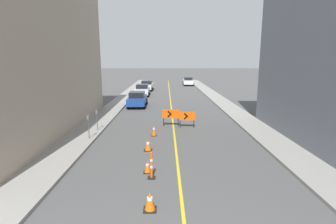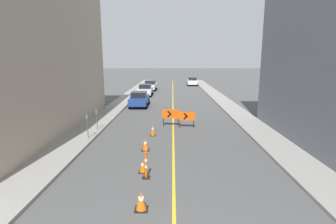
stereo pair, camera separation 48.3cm
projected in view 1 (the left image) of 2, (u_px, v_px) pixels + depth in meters
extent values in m
cube|color=gold|center=(170.00, 99.00, 33.17)|extent=(0.12, 59.45, 0.01)
cube|color=gray|center=(124.00, 98.00, 33.11)|extent=(2.04, 59.45, 0.15)
cube|color=gray|center=(217.00, 98.00, 33.21)|extent=(2.04, 59.45, 0.15)
cube|color=tan|center=(17.00, 41.00, 16.48)|extent=(6.00, 18.18, 12.07)
cube|color=black|center=(150.00, 210.00, 8.65)|extent=(0.44, 0.44, 0.03)
cone|color=orange|center=(150.00, 201.00, 8.59)|extent=(0.35, 0.35, 0.61)
cylinder|color=white|center=(150.00, 199.00, 8.58)|extent=(0.18, 0.18, 0.10)
cube|color=black|center=(148.00, 172.00, 11.53)|extent=(0.35, 0.35, 0.03)
cone|color=orange|center=(147.00, 166.00, 11.47)|extent=(0.28, 0.28, 0.53)
cylinder|color=white|center=(147.00, 165.00, 11.46)|extent=(0.15, 0.15, 0.08)
cube|color=black|center=(148.00, 150.00, 14.34)|extent=(0.44, 0.44, 0.03)
cone|color=orange|center=(148.00, 145.00, 14.28)|extent=(0.35, 0.35, 0.61)
cylinder|color=white|center=(148.00, 143.00, 14.27)|extent=(0.18, 0.18, 0.10)
cube|color=black|center=(154.00, 136.00, 17.10)|extent=(0.35, 0.35, 0.03)
cone|color=orange|center=(154.00, 130.00, 17.02)|extent=(0.28, 0.28, 0.71)
cylinder|color=white|center=(154.00, 129.00, 17.01)|extent=(0.15, 0.15, 0.11)
cube|color=black|center=(152.00, 178.00, 10.98)|extent=(0.32, 0.32, 0.04)
cylinder|color=#EF560C|center=(151.00, 165.00, 10.88)|extent=(0.10, 0.10, 1.05)
cylinder|color=white|center=(151.00, 167.00, 10.89)|extent=(0.11, 0.11, 0.11)
cylinder|color=white|center=(151.00, 160.00, 10.83)|extent=(0.11, 0.11, 0.11)
sphere|color=#EF560C|center=(151.00, 153.00, 10.77)|extent=(0.11, 0.11, 0.11)
cube|color=#EF560C|center=(171.00, 114.00, 19.38)|extent=(1.28, 0.19, 0.65)
cube|color=black|center=(170.00, 113.00, 19.32)|extent=(0.32, 0.05, 0.32)
cube|color=black|center=(170.00, 115.00, 19.35)|extent=(0.32, 0.05, 0.32)
cylinder|color=black|center=(164.00, 122.00, 19.50)|extent=(0.06, 0.06, 0.62)
cylinder|color=black|center=(178.00, 122.00, 19.51)|extent=(0.06, 0.06, 0.62)
cube|color=#EF560C|center=(187.00, 116.00, 18.95)|extent=(1.17, 0.14, 0.63)
cube|color=black|center=(186.00, 115.00, 18.89)|extent=(0.31, 0.04, 0.31)
cube|color=black|center=(186.00, 117.00, 18.92)|extent=(0.31, 0.04, 0.31)
cylinder|color=black|center=(180.00, 124.00, 19.06)|extent=(0.06, 0.06, 0.56)
cylinder|color=black|center=(194.00, 124.00, 19.07)|extent=(0.06, 0.06, 0.56)
cube|color=navy|center=(137.00, 100.00, 27.71)|extent=(1.84, 4.31, 0.72)
cube|color=black|center=(137.00, 94.00, 27.37)|extent=(1.55, 1.95, 0.55)
cylinder|color=black|center=(131.00, 101.00, 29.08)|extent=(0.23, 0.64, 0.64)
cylinder|color=black|center=(146.00, 101.00, 29.09)|extent=(0.23, 0.64, 0.64)
cylinder|color=black|center=(128.00, 106.00, 26.46)|extent=(0.23, 0.64, 0.64)
cylinder|color=black|center=(144.00, 106.00, 26.48)|extent=(0.23, 0.64, 0.64)
cube|color=silver|center=(142.00, 91.00, 35.99)|extent=(1.81, 4.30, 0.72)
cube|color=black|center=(142.00, 86.00, 35.65)|extent=(1.53, 1.94, 0.55)
cylinder|color=black|center=(137.00, 92.00, 37.36)|extent=(0.22, 0.64, 0.64)
cylinder|color=black|center=(149.00, 92.00, 37.37)|extent=(0.22, 0.64, 0.64)
cylinder|color=black|center=(135.00, 95.00, 34.75)|extent=(0.22, 0.64, 0.64)
cylinder|color=black|center=(148.00, 95.00, 34.76)|extent=(0.22, 0.64, 0.64)
cube|color=silver|center=(147.00, 86.00, 42.18)|extent=(2.04, 4.40, 0.72)
cube|color=black|center=(147.00, 82.00, 41.85)|extent=(1.64, 2.02, 0.55)
cylinder|color=black|center=(143.00, 88.00, 43.55)|extent=(0.26, 0.65, 0.64)
cylinder|color=black|center=(153.00, 88.00, 43.57)|extent=(0.26, 0.65, 0.64)
cylinder|color=black|center=(141.00, 89.00, 40.94)|extent=(0.26, 0.65, 0.64)
cylinder|color=black|center=(152.00, 89.00, 40.95)|extent=(0.26, 0.65, 0.64)
cube|color=silver|center=(188.00, 82.00, 50.56)|extent=(1.97, 4.37, 0.72)
cube|color=black|center=(188.00, 79.00, 50.23)|extent=(1.60, 1.99, 0.55)
cylinder|color=black|center=(183.00, 83.00, 51.93)|extent=(0.24, 0.65, 0.64)
cylinder|color=black|center=(192.00, 83.00, 51.95)|extent=(0.24, 0.65, 0.64)
cylinder|color=black|center=(184.00, 84.00, 49.32)|extent=(0.24, 0.65, 0.64)
cylinder|color=black|center=(193.00, 84.00, 49.33)|extent=(0.24, 0.65, 0.64)
cylinder|color=#4C4C51|center=(97.00, 122.00, 17.87)|extent=(0.05, 0.05, 1.11)
cube|color=#565B60|center=(97.00, 112.00, 17.74)|extent=(0.12, 0.10, 0.22)
sphere|color=#565B60|center=(97.00, 111.00, 17.72)|extent=(0.11, 0.11, 0.11)
cylinder|color=#4C4C51|center=(89.00, 129.00, 15.91)|extent=(0.05, 0.05, 1.19)
cube|color=#565B60|center=(88.00, 118.00, 15.77)|extent=(0.12, 0.10, 0.22)
sphere|color=#565B60|center=(88.00, 116.00, 15.75)|extent=(0.11, 0.11, 0.11)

